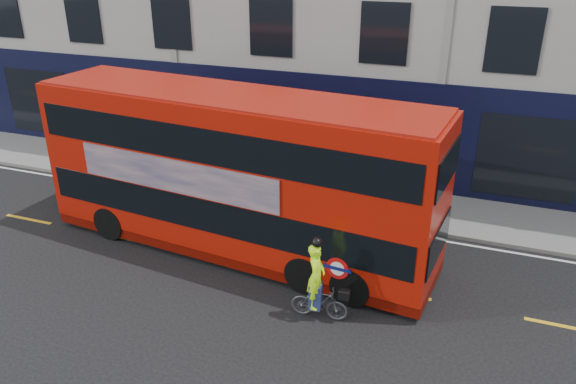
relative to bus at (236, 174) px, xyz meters
The scene contains 7 objects.
ground 5.77m from the bus, 24.65° to the right, with size 120.00×120.00×0.00m, color black.
pavement 6.84m from the bus, 42.02° to the left, with size 60.00×3.00×0.12m, color gray.
kerb 6.01m from the bus, 30.42° to the left, with size 60.00×0.12×0.13m, color slate.
road_edge_line 5.90m from the bus, 27.67° to the left, with size 58.00×0.10×0.01m, color silver.
lane_dashes 5.38m from the bus, ahead, with size 58.00×0.12×0.01m, color gold, non-canonical shape.
bus is the anchor object (origin of this frame).
cyclist 4.27m from the bus, 36.67° to the right, with size 1.43×0.63×2.18m.
Camera 1 is at (1.56, -10.84, 8.40)m, focal length 35.00 mm.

